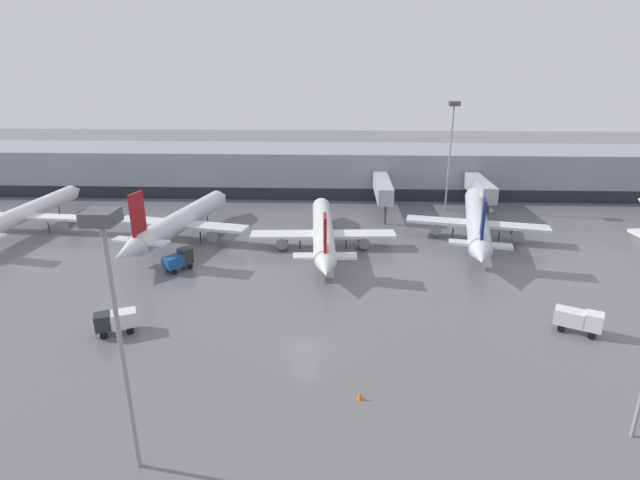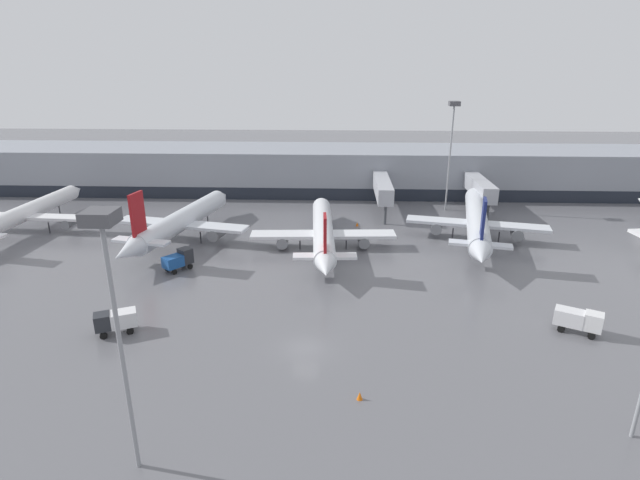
{
  "view_description": "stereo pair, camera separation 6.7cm",
  "coord_description": "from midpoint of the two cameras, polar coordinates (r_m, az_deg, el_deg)",
  "views": [
    {
      "loc": [
        3.0,
        -41.34,
        25.95
      ],
      "look_at": [
        0.48,
        22.43,
        3.0
      ],
      "focal_mm": 28.0,
      "sensor_mm": 36.0,
      "label": 1
    },
    {
      "loc": [
        3.06,
        -41.34,
        25.95
      ],
      "look_at": [
        0.48,
        22.43,
        3.0
      ],
      "focal_mm": 28.0,
      "sensor_mm": 36.0,
      "label": 2
    }
  ],
  "objects": [
    {
      "name": "apron_light_mast_3",
      "position": [
        92.27,
        14.86,
        12.47
      ],
      "size": [
        1.8,
        1.8,
        19.45
      ],
      "color": "gray",
      "rests_on": "ground_plane"
    },
    {
      "name": "apron_light_mast_2",
      "position": [
        31.63,
        -22.98,
        -3.47
      ],
      "size": [
        1.8,
        1.8,
        18.11
      ],
      "color": "gray",
      "rests_on": "ground_plane"
    },
    {
      "name": "parked_jet_3",
      "position": [
        78.42,
        -15.66,
        2.1
      ],
      "size": [
        21.04,
        32.09,
        10.09
      ],
      "rotation": [
        0.0,
        0.0,
        1.36
      ],
      "color": "silver",
      "rests_on": "ground_plane"
    },
    {
      "name": "service_truck_2",
      "position": [
        67.85,
        -15.88,
        -2.14
      ],
      "size": [
        3.77,
        4.06,
        2.71
      ],
      "rotation": [
        0.0,
        0.0,
        0.88
      ],
      "color": "#19478C",
      "rests_on": "ground_plane"
    },
    {
      "name": "ground_plane",
      "position": [
        48.9,
        -1.67,
        -12.28
      ],
      "size": [
        320.0,
        320.0,
        0.0
      ],
      "primitive_type": "plane",
      "color": "slate"
    },
    {
      "name": "traffic_cone_0",
      "position": [
        83.35,
        4.24,
        1.81
      ],
      "size": [
        0.5,
        0.5,
        0.64
      ],
      "color": "orange",
      "rests_on": "ground_plane"
    },
    {
      "name": "parked_jet_1",
      "position": [
        92.84,
        -30.86,
        2.56
      ],
      "size": [
        27.43,
        32.98,
        8.97
      ],
      "rotation": [
        0.0,
        0.0,
        1.51
      ],
      "color": "white",
      "rests_on": "ground_plane"
    },
    {
      "name": "terminal_building",
      "position": [
        105.43,
        0.67,
        8.04
      ],
      "size": [
        160.0,
        31.5,
        9.0
      ],
      "color": "gray",
      "rests_on": "ground_plane"
    },
    {
      "name": "parked_jet_0",
      "position": [
        79.46,
        17.46,
        2.15
      ],
      "size": [
        21.21,
        35.36,
        9.57
      ],
      "rotation": [
        0.0,
        0.0,
        1.36
      ],
      "color": "silver",
      "rests_on": "ground_plane"
    },
    {
      "name": "traffic_cone_1",
      "position": [
        42.51,
        4.56,
        -17.32
      ],
      "size": [
        0.48,
        0.48,
        0.7
      ],
      "color": "orange",
      "rests_on": "ground_plane"
    },
    {
      "name": "parked_jet_4",
      "position": [
        72.63,
        0.32,
        0.97
      ],
      "size": [
        21.24,
        32.54,
        8.25
      ],
      "rotation": [
        0.0,
        0.0,
        1.63
      ],
      "color": "silver",
      "rests_on": "ground_plane"
    },
    {
      "name": "service_truck_0",
      "position": [
        57.02,
        27.41,
        -8.03
      ],
      "size": [
        4.66,
        3.52,
        2.49
      ],
      "rotation": [
        0.0,
        0.0,
        5.79
      ],
      "color": "silver",
      "rests_on": "ground_plane"
    },
    {
      "name": "service_truck_1",
      "position": [
        54.66,
        -22.33,
        -8.47
      ],
      "size": [
        4.32,
        3.18,
        2.35
      ],
      "rotation": [
        0.0,
        0.0,
        3.57
      ],
      "color": "silver",
      "rests_on": "ground_plane"
    }
  ]
}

